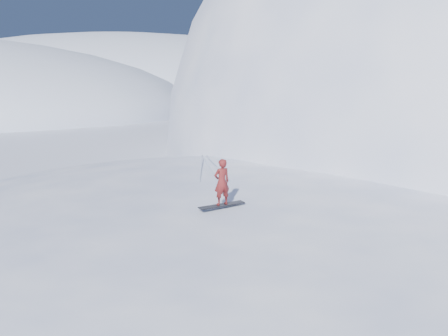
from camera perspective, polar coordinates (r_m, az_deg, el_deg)
The scene contains 8 objects.
ground at distance 16.60m, azimuth 3.19°, elevation -12.08°, with size 400.00×400.00×0.00m, color white.
near_ridge at distance 19.39m, azimuth 6.36°, elevation -8.47°, with size 36.00×28.00×4.80m, color white.
peak_shoulder at distance 37.10m, azimuth 19.47°, elevation 0.90°, with size 28.00×24.00×18.00m, color white.
far_ridge_c at distance 131.62m, azimuth -13.71°, elevation 8.88°, with size 140.00×90.00×36.00m, color white.
wind_bumps at distance 18.57m, azimuth 1.58°, elevation -9.36°, with size 16.00×14.40×1.00m.
snowboard at distance 15.02m, azimuth -0.28°, elevation -4.86°, with size 1.70×0.32×0.03m, color black.
snowboarder at distance 14.80m, azimuth -0.29°, elevation -1.85°, with size 0.58×0.38×1.60m, color maroon.
board_tracks at distance 21.24m, azimuth -1.97°, elevation 0.24°, with size 1.99×5.97×0.04m.
Camera 1 is at (0.22, -15.13, 6.82)m, focal length 35.00 mm.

